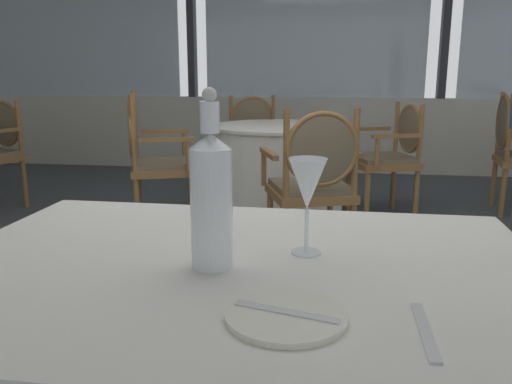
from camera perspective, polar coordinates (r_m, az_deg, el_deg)
ground_plane at (r=2.58m, az=1.64°, el=-12.98°), size 13.05×13.05×0.00m
window_wall_far at (r=6.08m, az=6.25°, el=12.40°), size 9.02×0.14×2.69m
side_plate at (r=0.85m, az=3.32°, el=-13.31°), size 0.20×0.20×0.01m
butter_knife at (r=0.85m, az=3.32°, el=-13.00°), size 0.17×0.06×0.00m
dinner_fork at (r=0.85m, az=18.00°, el=-14.21°), size 0.02×0.18×0.00m
water_bottle at (r=1.02m, az=-4.91°, el=-0.54°), size 0.08×0.08×0.36m
wine_glass at (r=1.10m, az=5.64°, el=0.69°), size 0.08×0.08×0.21m
background_table_0 at (r=3.96m, az=2.38°, el=1.96°), size 1.01×1.01×0.75m
dining_chair_0_0 at (r=4.84m, az=-0.14°, el=5.93°), size 0.63×0.59×0.92m
dining_chair_0_1 at (r=3.82m, az=-11.45°, el=4.42°), size 0.59×0.63×0.99m
dining_chair_0_2 at (r=3.04m, az=6.44°, el=1.76°), size 0.63×0.59×0.94m
dining_chair_0_3 at (r=4.24m, az=14.72°, el=4.44°), size 0.59×0.63×0.90m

